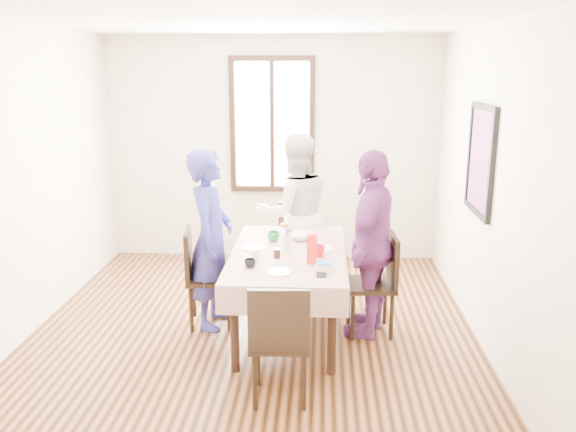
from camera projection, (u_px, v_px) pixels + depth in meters
The scene contains 31 objects.
ground at pixel (253, 333), 5.31m from camera, with size 4.50×4.50×0.00m, color black.
back_wall at pixel (273, 150), 7.15m from camera, with size 4.00×4.00×0.00m, color beige.
right_wall at pixel (491, 190), 4.86m from camera, with size 4.50×4.50×0.00m, color beige.
window_frame at pixel (272, 125), 7.05m from camera, with size 1.02×0.06×1.62m, color black.
window_pane at pixel (272, 125), 7.06m from camera, with size 0.90×0.02×1.50m, color white.
art_poster at pixel (481, 160), 5.10m from camera, with size 0.04×0.76×0.96m, color red.
dining_table at pixel (288, 293), 5.25m from camera, with size 0.88×1.57×0.75m, color black.
tablecloth at pixel (288, 253), 5.15m from camera, with size 1.00×1.69×0.01m, color #5B0C08.
chair_left at pixel (210, 277), 5.41m from camera, with size 0.42×0.42×0.91m, color black.
chair_right at pixel (370, 284), 5.24m from camera, with size 0.42×0.42×0.91m, color black.
chair_far at pixel (294, 248), 6.27m from camera, with size 0.42×0.42×0.91m, color black.
chair_near at pixel (280, 340), 4.18m from camera, with size 0.42×0.42×0.91m, color black.
person_left at pixel (211, 239), 5.32m from camera, with size 0.60×0.39×1.64m, color navy.
person_far at pixel (294, 214), 6.16m from camera, with size 0.82×0.64×1.68m, color beige.
person_right at pixel (370, 244), 5.14m from camera, with size 0.98×0.41×1.67m, color #723074.
mug_black at pixel (250, 263), 4.75m from camera, with size 0.09×0.09×0.07m, color black.
mug_flag at pixel (319, 251), 5.02m from camera, with size 0.10×0.10×0.10m, color red.
mug_green at pixel (274, 237), 5.46m from camera, with size 0.11×0.11×0.09m, color #0C7226.
serving_bowl at pixel (302, 236), 5.52m from camera, with size 0.24×0.24×0.06m, color white.
juice_carton at pixel (312, 248), 4.83m from camera, with size 0.08×0.08×0.25m, color red.
butter_tub at pixel (323, 267), 4.67m from camera, with size 0.13×0.13×0.06m, color white.
jam_jar at pixel (277, 253), 4.98m from camera, with size 0.06×0.06×0.08m, color black.
drinking_glass at pixel (255, 254), 4.92m from camera, with size 0.07×0.07×0.10m, color silver.
smartphone at pixel (321, 274), 4.60m from camera, with size 0.08×0.15×0.01m, color black.
flower_vase at pixel (287, 243), 5.18m from camera, with size 0.07×0.07×0.13m, color silver.
plate_left at pixel (254, 247), 5.26m from camera, with size 0.20×0.20×0.01m, color white.
plate_right at pixel (323, 249), 5.21m from camera, with size 0.20×0.20×0.01m, color white.
plate_far at pixel (294, 232), 5.74m from camera, with size 0.20×0.20×0.01m, color white.
plate_near at pixel (279, 272), 4.64m from camera, with size 0.20×0.20×0.01m, color white.
butter_lid at pixel (324, 263), 4.66m from camera, with size 0.12×0.12×0.01m, color blue.
flower_bunch at pixel (287, 230), 5.16m from camera, with size 0.09×0.09×0.10m, color yellow, non-canonical shape.
Camera 1 is at (0.60, -4.85, 2.35)m, focal length 36.69 mm.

